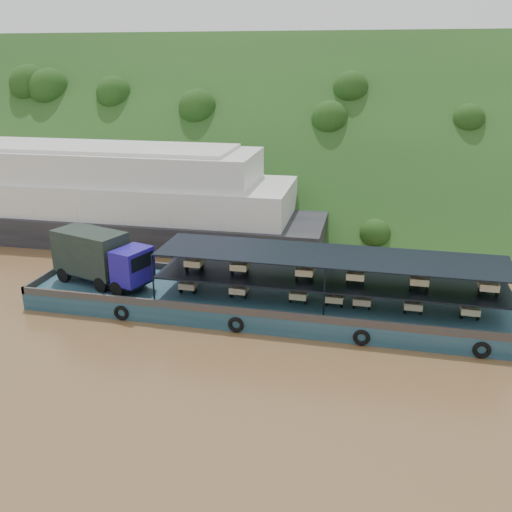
# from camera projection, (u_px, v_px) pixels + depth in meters

# --- Properties ---
(ground) EXTENTS (160.00, 160.00, 0.00)m
(ground) POSITION_uv_depth(u_px,v_px,m) (275.00, 316.00, 39.26)
(ground) COLOR brown
(ground) RESTS_ON ground
(hillside) EXTENTS (140.00, 39.60, 39.60)m
(hillside) POSITION_uv_depth(u_px,v_px,m) (329.00, 197.00, 72.37)
(hillside) COLOR #153413
(hillside) RESTS_ON ground
(cargo_barge) EXTENTS (35.00, 7.18, 5.05)m
(cargo_barge) POSITION_uv_depth(u_px,v_px,m) (254.00, 294.00, 39.60)
(cargo_barge) COLOR #123340
(cargo_barge) RESTS_ON ground
(passenger_ferry) EXTENTS (44.22, 12.00, 8.91)m
(passenger_ferry) POSITION_uv_depth(u_px,v_px,m) (101.00, 197.00, 55.96)
(passenger_ferry) COLOR black
(passenger_ferry) RESTS_ON ground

